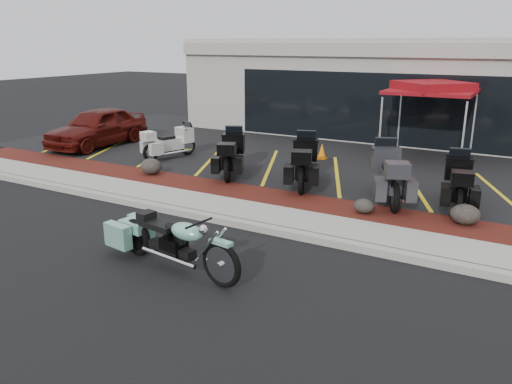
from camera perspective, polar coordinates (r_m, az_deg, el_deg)
The scene contains 18 objects.
ground at distance 9.99m, azimuth -2.10°, elevation -6.05°, with size 90.00×90.00×0.00m, color black.
curb at distance 10.69m, azimuth 0.41°, elevation -4.04°, with size 24.00×0.25×0.15m, color gray.
sidewalk at distance 11.27m, azimuth 2.13°, elevation -2.94°, with size 24.00×1.20×0.15m, color gray.
mulch_bed at distance 12.29m, azimuth 4.68°, elevation -1.26°, with size 24.00×1.20×0.16m, color black.
upper_lot at distance 17.18m, azimuth 12.25°, elevation 3.63°, with size 26.00×9.60×0.15m, color black.
dealership_building at distance 22.91m, azimuth 17.35°, elevation 11.37°, with size 18.00×8.16×4.00m.
boulder_left at distance 14.88m, azimuth -11.89°, elevation 2.89°, with size 0.66×0.55×0.47m, color black.
boulder_mid at distance 11.51m, azimuth 12.24°, elevation -1.57°, with size 0.47×0.39×0.33m, color black.
boulder_right at distance 11.44m, azimuth 22.80°, elevation -2.38°, with size 0.62×0.51×0.44m, color black.
hero_cruiser at distance 8.15m, azimuth -3.98°, elevation -7.49°, with size 3.01×0.76×1.06m, color #73B39E, non-canonical shape.
touring_white at distance 17.24m, azimuth -7.84°, elevation 6.12°, with size 1.99×0.76×1.16m, color silver, non-canonical shape.
touring_black_front at distance 15.21m, azimuth -2.51°, elevation 5.15°, with size 2.27×0.87×1.32m, color black, non-canonical shape.
touring_black_mid at distance 14.22m, azimuth 5.71°, elevation 4.35°, with size 2.35×0.90×1.37m, color black, non-canonical shape.
touring_grey at distance 13.26m, azimuth 14.45°, elevation 3.10°, with size 2.43×0.93×1.41m, color #2F2F34, non-canonical shape.
touring_black_rear at distance 13.28m, azimuth 22.05°, elevation 2.06°, with size 2.16×0.83×1.26m, color black, non-canonical shape.
parked_car at distance 19.49m, azimuth -17.69°, elevation 7.10°, with size 1.67×4.15×1.42m, color #4C0E0A.
traffic_cone at distance 16.68m, azimuth 7.54°, elevation 4.65°, with size 0.30×0.30×0.52m, color orange.
popup_canopy at distance 17.43m, azimuth 19.47°, elevation 11.05°, with size 2.78×2.78×2.50m.
Camera 1 is at (4.81, -7.85, 3.88)m, focal length 35.00 mm.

